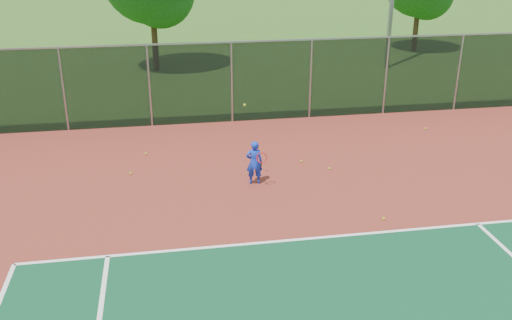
# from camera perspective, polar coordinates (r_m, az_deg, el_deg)

# --- Properties ---
(ground) EXTENTS (120.00, 120.00, 0.00)m
(ground) POSITION_cam_1_polar(r_m,az_deg,el_deg) (12.22, 20.00, -13.62)
(ground) COLOR #2A5217
(ground) RESTS_ON ground
(court_apron) EXTENTS (30.00, 20.00, 0.02)m
(court_apron) POSITION_cam_1_polar(r_m,az_deg,el_deg) (13.67, 16.03, -8.90)
(court_apron) COLOR maroon
(court_apron) RESTS_ON ground
(fence_back) EXTENTS (30.00, 0.06, 3.03)m
(fence_back) POSITION_cam_1_polar(r_m,az_deg,el_deg) (21.82, 5.48, 8.15)
(fence_back) COLOR black
(fence_back) RESTS_ON court_apron
(tennis_player) EXTENTS (0.59, 0.58, 2.37)m
(tennis_player) POSITION_cam_1_polar(r_m,az_deg,el_deg) (16.20, -0.17, -0.23)
(tennis_player) COLOR #1432C2
(tennis_player) RESTS_ON court_apron
(practice_ball_0) EXTENTS (0.07, 0.07, 0.07)m
(practice_ball_0) POSITION_cam_1_polar(r_m,az_deg,el_deg) (18.82, -10.96, 0.64)
(practice_ball_0) COLOR #B1CE18
(practice_ball_0) RESTS_ON court_apron
(practice_ball_1) EXTENTS (0.07, 0.07, 0.07)m
(practice_ball_1) POSITION_cam_1_polar(r_m,az_deg,el_deg) (17.50, 7.38, -0.84)
(practice_ball_1) COLOR #B1CE18
(practice_ball_1) RESTS_ON court_apron
(practice_ball_3) EXTENTS (0.07, 0.07, 0.07)m
(practice_ball_3) POSITION_cam_1_polar(r_m,az_deg,el_deg) (21.68, 16.58, 3.05)
(practice_ball_3) COLOR #B1CE18
(practice_ball_3) RESTS_ON court_apron
(practice_ball_4) EXTENTS (0.07, 0.07, 0.07)m
(practice_ball_4) POSITION_cam_1_polar(r_m,az_deg,el_deg) (17.92, 4.56, -0.14)
(practice_ball_4) COLOR #B1CE18
(practice_ball_4) RESTS_ON court_apron
(practice_ball_5) EXTENTS (0.07, 0.07, 0.07)m
(practice_ball_5) POSITION_cam_1_polar(r_m,az_deg,el_deg) (17.42, -12.43, -1.31)
(practice_ball_5) COLOR #B1CE18
(practice_ball_5) RESTS_ON court_apron
(practice_ball_6) EXTENTS (0.07, 0.07, 0.07)m
(practice_ball_6) POSITION_cam_1_polar(r_m,az_deg,el_deg) (14.83, 12.65, -5.73)
(practice_ball_6) COLOR #B1CE18
(practice_ball_6) RESTS_ON court_apron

